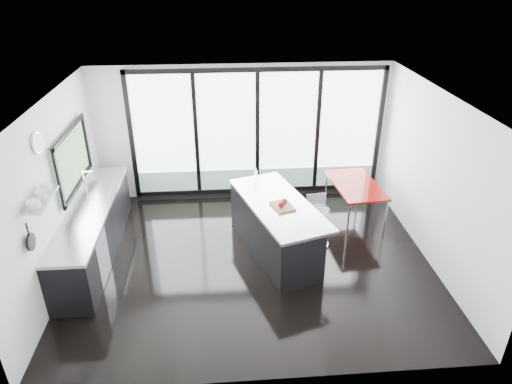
{
  "coord_description": "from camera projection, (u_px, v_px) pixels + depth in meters",
  "views": [
    {
      "loc": [
        -0.43,
        -6.39,
        4.62
      ],
      "look_at": [
        0.1,
        0.3,
        1.15
      ],
      "focal_mm": 32.0,
      "sensor_mm": 36.0,
      "label": 1
    }
  ],
  "objects": [
    {
      "name": "ceiling",
      "position": [
        251.0,
        100.0,
        6.53
      ],
      "size": [
        6.0,
        5.0,
        0.0
      ],
      "primitive_type": "cube",
      "color": "white",
      "rests_on": "wall_back"
    },
    {
      "name": "wall_left",
      "position": [
        60.0,
        177.0,
        7.12
      ],
      "size": [
        0.26,
        5.0,
        2.8
      ],
      "color": "silver",
      "rests_on": "ground"
    },
    {
      "name": "floor",
      "position": [
        252.0,
        260.0,
        7.81
      ],
      "size": [
        6.0,
        5.0,
        0.0
      ],
      "primitive_type": "cube",
      "color": "black",
      "rests_on": "ground"
    },
    {
      "name": "wall_back",
      "position": [
        256.0,
        139.0,
        9.43
      ],
      "size": [
        6.0,
        0.09,
        2.8
      ],
      "color": "silver",
      "rests_on": "ground"
    },
    {
      "name": "wall_front",
      "position": [
        267.0,
        290.0,
        4.96
      ],
      "size": [
        6.0,
        0.0,
        2.8
      ],
      "primitive_type": "cube",
      "color": "silver",
      "rests_on": "ground"
    },
    {
      "name": "red_table",
      "position": [
        354.0,
        202.0,
        8.87
      ],
      "size": [
        0.94,
        1.49,
        0.76
      ],
      "primitive_type": "cube",
      "rotation": [
        0.0,
        0.0,
        0.09
      ],
      "color": "maroon",
      "rests_on": "floor"
    },
    {
      "name": "counter_cabinets",
      "position": [
        94.0,
        231.0,
        7.76
      ],
      "size": [
        0.69,
        3.24,
        1.36
      ],
      "color": "black",
      "rests_on": "floor"
    },
    {
      "name": "wall_right",
      "position": [
        436.0,
        180.0,
        7.38
      ],
      "size": [
        0.0,
        5.0,
        2.8
      ],
      "primitive_type": "cube",
      "color": "silver",
      "rests_on": "ground"
    },
    {
      "name": "bar_stool_far",
      "position": [
        317.0,
        227.0,
        8.08
      ],
      "size": [
        0.49,
        0.49,
        0.72
      ],
      "primitive_type": "cylinder",
      "rotation": [
        0.0,
        0.0,
        0.09
      ],
      "color": "silver",
      "rests_on": "floor"
    },
    {
      "name": "island",
      "position": [
        274.0,
        227.0,
        7.85
      ],
      "size": [
        1.62,
        2.49,
        1.23
      ],
      "color": "black",
      "rests_on": "floor"
    },
    {
      "name": "bar_stool_near",
      "position": [
        293.0,
        247.0,
        7.54
      ],
      "size": [
        0.52,
        0.52,
        0.7
      ],
      "primitive_type": "cylinder",
      "rotation": [
        0.0,
        0.0,
        -0.19
      ],
      "color": "silver",
      "rests_on": "floor"
    }
  ]
}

